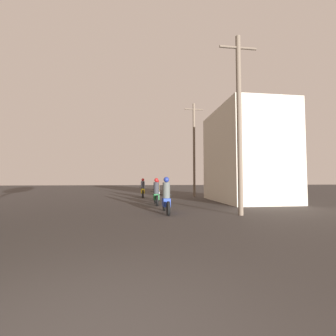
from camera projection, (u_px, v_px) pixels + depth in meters
name	position (u px, v px, depth m)	size (l,w,h in m)	color
motorcycle_blue	(166.00, 198.00, 9.72)	(0.60, 2.06, 1.56)	black
motorcycle_green	(156.00, 194.00, 12.96)	(0.60, 1.97, 1.53)	black
motorcycle_silver	(157.00, 192.00, 15.39)	(0.60, 2.00, 1.47)	black
motorcycle_yellow	(143.00, 190.00, 18.42)	(0.60, 2.11, 1.55)	black
motorcycle_white	(157.00, 188.00, 21.97)	(0.60, 2.08, 1.50)	black
building_right_near	(246.00, 156.00, 15.13)	(4.06, 6.08, 6.14)	beige
utility_pole_near	(239.00, 120.00, 9.24)	(1.60, 0.20, 7.46)	#6B5B4C
utility_pole_far	(194.00, 148.00, 19.21)	(1.60, 0.20, 8.02)	#6B5B4C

